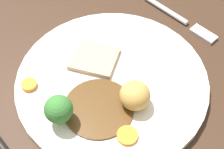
{
  "coord_description": "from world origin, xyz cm",
  "views": [
    {
      "loc": [
        26.44,
        17.97,
        44.39
      ],
      "look_at": [
        3.85,
        -0.96,
        6.0
      ],
      "focal_mm": 53.65,
      "sensor_mm": 36.0,
      "label": 1
    }
  ],
  "objects_px": {
    "roast_potato_left": "(135,95)",
    "broccoli_floret": "(59,110)",
    "dinner_plate": "(112,81)",
    "carrot_coin_back": "(29,85)",
    "meat_slice_main": "(94,58)",
    "fork": "(181,20)",
    "carrot_coin_front": "(127,136)"
  },
  "relations": [
    {
      "from": "carrot_coin_front",
      "to": "carrot_coin_back",
      "type": "relative_size",
      "value": 1.22
    },
    {
      "from": "dinner_plate",
      "to": "broccoli_floret",
      "type": "xyz_separation_m",
      "value": [
        0.1,
        -0.01,
        0.03
      ]
    },
    {
      "from": "roast_potato_left",
      "to": "fork",
      "type": "relative_size",
      "value": 0.28
    },
    {
      "from": "roast_potato_left",
      "to": "fork",
      "type": "distance_m",
      "value": 0.2
    },
    {
      "from": "carrot_coin_front",
      "to": "roast_potato_left",
      "type": "bearing_deg",
      "value": -152.21
    },
    {
      "from": "meat_slice_main",
      "to": "fork",
      "type": "height_order",
      "value": "meat_slice_main"
    },
    {
      "from": "fork",
      "to": "meat_slice_main",
      "type": "bearing_deg",
      "value": -100.15
    },
    {
      "from": "dinner_plate",
      "to": "carrot_coin_back",
      "type": "height_order",
      "value": "carrot_coin_back"
    },
    {
      "from": "dinner_plate",
      "to": "fork",
      "type": "relative_size",
      "value": 1.85
    },
    {
      "from": "meat_slice_main",
      "to": "carrot_coin_back",
      "type": "distance_m",
      "value": 0.1
    },
    {
      "from": "roast_potato_left",
      "to": "carrot_coin_back",
      "type": "height_order",
      "value": "roast_potato_left"
    },
    {
      "from": "dinner_plate",
      "to": "broccoli_floret",
      "type": "height_order",
      "value": "broccoli_floret"
    },
    {
      "from": "roast_potato_left",
      "to": "carrot_coin_front",
      "type": "relative_size",
      "value": 1.55
    },
    {
      "from": "roast_potato_left",
      "to": "meat_slice_main",
      "type": "bearing_deg",
      "value": -103.76
    },
    {
      "from": "dinner_plate",
      "to": "carrot_coin_back",
      "type": "distance_m",
      "value": 0.12
    },
    {
      "from": "meat_slice_main",
      "to": "fork",
      "type": "relative_size",
      "value": 0.44
    },
    {
      "from": "roast_potato_left",
      "to": "broccoli_floret",
      "type": "height_order",
      "value": "broccoli_floret"
    },
    {
      "from": "meat_slice_main",
      "to": "carrot_coin_front",
      "type": "xyz_separation_m",
      "value": [
        0.07,
        0.12,
        -0.0
      ]
    },
    {
      "from": "meat_slice_main",
      "to": "broccoli_floret",
      "type": "height_order",
      "value": "broccoli_floret"
    },
    {
      "from": "meat_slice_main",
      "to": "roast_potato_left",
      "type": "relative_size",
      "value": 1.56
    },
    {
      "from": "roast_potato_left",
      "to": "broccoli_floret",
      "type": "distance_m",
      "value": 0.1
    },
    {
      "from": "broccoli_floret",
      "to": "roast_potato_left",
      "type": "bearing_deg",
      "value": 144.84
    },
    {
      "from": "carrot_coin_back",
      "to": "broccoli_floret",
      "type": "height_order",
      "value": "broccoli_floret"
    },
    {
      "from": "dinner_plate",
      "to": "fork",
      "type": "bearing_deg",
      "value": 178.62
    },
    {
      "from": "meat_slice_main",
      "to": "carrot_coin_back",
      "type": "xyz_separation_m",
      "value": [
        0.1,
        -0.04,
        -0.0
      ]
    },
    {
      "from": "meat_slice_main",
      "to": "carrot_coin_back",
      "type": "bearing_deg",
      "value": -22.03
    },
    {
      "from": "broccoli_floret",
      "to": "carrot_coin_front",
      "type": "bearing_deg",
      "value": 114.57
    },
    {
      "from": "roast_potato_left",
      "to": "broccoli_floret",
      "type": "xyz_separation_m",
      "value": [
        0.08,
        -0.06,
        0.01
      ]
    },
    {
      "from": "meat_slice_main",
      "to": "carrot_coin_front",
      "type": "bearing_deg",
      "value": 59.88
    },
    {
      "from": "roast_potato_left",
      "to": "fork",
      "type": "bearing_deg",
      "value": -166.46
    },
    {
      "from": "dinner_plate",
      "to": "broccoli_floret",
      "type": "distance_m",
      "value": 0.1
    },
    {
      "from": "carrot_coin_back",
      "to": "roast_potato_left",
      "type": "bearing_deg",
      "value": 118.76
    }
  ]
}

